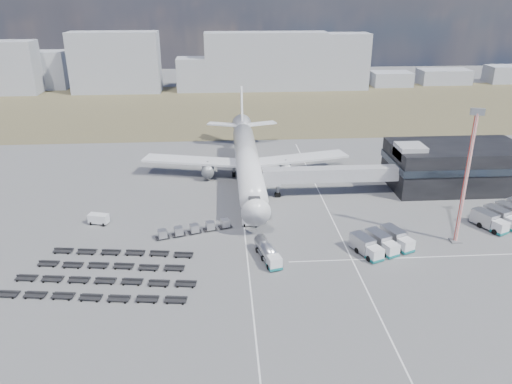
{
  "coord_description": "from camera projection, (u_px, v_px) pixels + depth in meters",
  "views": [
    {
      "loc": [
        -5.71,
        -81.59,
        43.69
      ],
      "look_at": [
        0.91,
        14.0,
        4.0
      ],
      "focal_mm": 35.0,
      "sensor_mm": 36.0,
      "label": 1
    }
  ],
  "objects": [
    {
      "name": "terminal",
      "position": [
        455.0,
        165.0,
        115.41
      ],
      "size": [
        30.4,
        16.4,
        11.0
      ],
      "color": "black",
      "rests_on": "ground"
    },
    {
      "name": "airliner",
      "position": [
        247.0,
        158.0,
        120.1
      ],
      "size": [
        51.59,
        64.53,
        17.62
      ],
      "color": "silver",
      "rests_on": "ground"
    },
    {
      "name": "uld_row",
      "position": [
        194.0,
        229.0,
        94.78
      ],
      "size": [
        14.59,
        6.04,
        1.63
      ],
      "rotation": [
        0.0,
        0.0,
        0.31
      ],
      "color": "black",
      "rests_on": "ground"
    },
    {
      "name": "utility_van",
      "position": [
        99.0,
        219.0,
        98.48
      ],
      "size": [
        4.21,
        2.74,
        2.1
      ],
      "primitive_type": "cube",
      "rotation": [
        0.0,
        0.0,
        -0.28
      ],
      "color": "silver",
      "rests_on": "ground"
    },
    {
      "name": "skyline",
      "position": [
        153.0,
        67.0,
        221.34
      ],
      "size": [
        314.82,
        24.04,
        25.73
      ],
      "color": "#9699A4",
      "rests_on": "ground"
    },
    {
      "name": "grass_strip",
      "position": [
        237.0,
        107.0,
        193.67
      ],
      "size": [
        420.0,
        90.0,
        0.01
      ],
      "primitive_type": "cube",
      "color": "brown",
      "rests_on": "ground"
    },
    {
      "name": "baggage_dollies",
      "position": [
        106.0,
        273.0,
        81.11
      ],
      "size": [
        30.78,
        18.76,
        0.78
      ],
      "rotation": [
        0.0,
        0.0,
        -0.13
      ],
      "color": "black",
      "rests_on": "ground"
    },
    {
      "name": "service_trucks_near",
      "position": [
        382.0,
        242.0,
        88.52
      ],
      "size": [
        11.26,
        10.03,
        2.83
      ],
      "rotation": [
        0.0,
        0.0,
        0.39
      ],
      "color": "silver",
      "rests_on": "ground"
    },
    {
      "name": "floodlight_mast",
      "position": [
        466.0,
        178.0,
        87.32
      ],
      "size": [
        2.38,
        1.93,
        24.93
      ],
      "rotation": [
        0.0,
        0.0,
        -0.3
      ],
      "color": "red",
      "rests_on": "ground"
    },
    {
      "name": "service_trucks_far",
      "position": [
        507.0,
        215.0,
        98.78
      ],
      "size": [
        14.96,
        12.06,
        2.92
      ],
      "rotation": [
        0.0,
        0.0,
        0.43
      ],
      "color": "silver",
      "rests_on": "ground"
    },
    {
      "name": "fuel_tanker",
      "position": [
        268.0,
        252.0,
        85.5
      ],
      "size": [
        4.29,
        9.12,
        2.86
      ],
      "rotation": [
        0.0,
        0.0,
        0.24
      ],
      "color": "silver",
      "rests_on": "ground"
    },
    {
      "name": "pushback_tug",
      "position": [
        251.0,
        222.0,
        98.03
      ],
      "size": [
        3.47,
        2.22,
        1.47
      ],
      "primitive_type": "cube",
      "rotation": [
        0.0,
        0.0,
        -0.12
      ],
      "color": "silver",
      "rests_on": "ground"
    },
    {
      "name": "catering_truck",
      "position": [
        254.0,
        179.0,
        117.61
      ],
      "size": [
        3.76,
        6.69,
        2.9
      ],
      "rotation": [
        0.0,
        0.0,
        0.2
      ],
      "color": "silver",
      "rests_on": "ground"
    },
    {
      "name": "lane_markings",
      "position": [
        306.0,
        232.0,
        95.67
      ],
      "size": [
        47.12,
        110.0,
        0.01
      ],
      "color": "silver",
      "rests_on": "ground"
    },
    {
      "name": "jet_bridge",
      "position": [
        322.0,
        175.0,
        110.19
      ],
      "size": [
        30.3,
        3.8,
        7.05
      ],
      "color": "#939399",
      "rests_on": "ground"
    },
    {
      "name": "ground",
      "position": [
        256.0,
        241.0,
        92.28
      ],
      "size": [
        420.0,
        420.0,
        0.0
      ],
      "primitive_type": "plane",
      "color": "#565659",
      "rests_on": "ground"
    }
  ]
}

